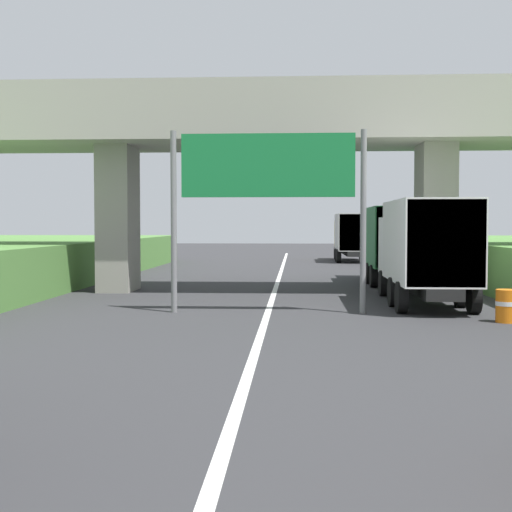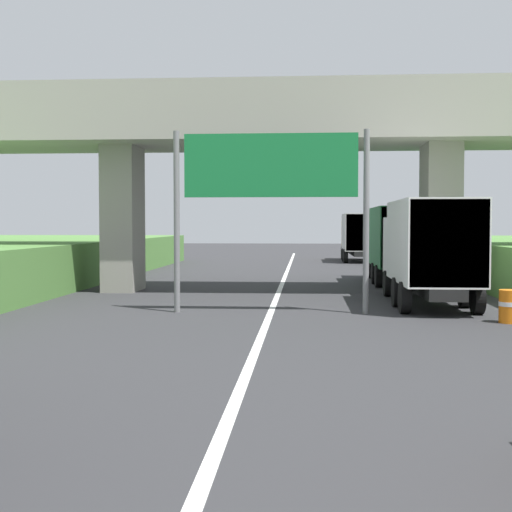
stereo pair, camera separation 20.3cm
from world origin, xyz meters
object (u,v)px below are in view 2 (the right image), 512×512
overhead_highway_sign (271,178)px  truck_green (397,241)px  truck_white (428,247)px  construction_barrel_3 (509,306)px  truck_yellow (359,235)px

overhead_highway_sign → truck_green: bearing=64.9°
truck_white → construction_barrel_3: truck_white is taller
overhead_highway_sign → truck_yellow: bearing=80.8°
truck_yellow → truck_green: size_ratio=1.00×
overhead_highway_sign → truck_white: bearing=25.3°
construction_barrel_3 → truck_yellow: bearing=93.0°
truck_yellow → construction_barrel_3: (1.67, -31.80, -1.47)m
overhead_highway_sign → truck_yellow: size_ratio=0.81×
construction_barrel_3 → overhead_highway_sign: bearing=165.8°
truck_white → truck_yellow: bearing=90.4°
truck_yellow → truck_white: (0.18, -27.72, 0.00)m
overhead_highway_sign → truck_yellow: (4.91, 30.13, -2.14)m
truck_white → construction_barrel_3: 4.58m
overhead_highway_sign → construction_barrel_3: bearing=-14.2°
truck_white → overhead_highway_sign: bearing=-154.7°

